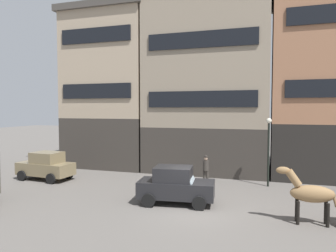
% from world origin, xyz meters
% --- Properties ---
extents(ground_plane, '(120.00, 120.00, 0.00)m').
position_xyz_m(ground_plane, '(0.00, 0.00, 0.00)').
color(ground_plane, '#605B56').
extents(building_far_left, '(7.29, 7.05, 12.69)m').
position_xyz_m(building_far_left, '(-9.07, 10.14, 6.39)').
color(building_far_left, '#38332D').
rests_on(building_far_left, ground_plane).
extents(building_center_left, '(9.36, 7.05, 15.73)m').
position_xyz_m(building_center_left, '(-1.10, 10.14, 7.90)').
color(building_center_left, '#38332D').
rests_on(building_center_left, ground_plane).
extents(draft_horse, '(2.35, 0.67, 2.30)m').
position_xyz_m(draft_horse, '(4.89, -0.38, 1.27)').
color(draft_horse, '#937047').
rests_on(draft_horse, ground_plane).
extents(sedan_dark, '(3.86, 2.21, 1.83)m').
position_xyz_m(sedan_dark, '(-1.04, 0.63, 0.91)').
color(sedan_dark, black).
rests_on(sedan_dark, ground_plane).
extents(sedan_light, '(3.81, 2.09, 1.83)m').
position_xyz_m(sedan_light, '(-10.66, 3.07, 0.91)').
color(sedan_light, '#7A6B4C').
rests_on(sedan_light, ground_plane).
extents(pedestrian_officer, '(0.40, 0.40, 1.79)m').
position_xyz_m(pedestrian_officer, '(-0.37, 5.00, 0.98)').
color(pedestrian_officer, '#38332D').
rests_on(pedestrian_officer, ground_plane).
extents(streetlamp_curbside, '(0.32, 0.32, 4.12)m').
position_xyz_m(streetlamp_curbside, '(3.30, 5.62, 2.67)').
color(streetlamp_curbside, black).
rests_on(streetlamp_curbside, ground_plane).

